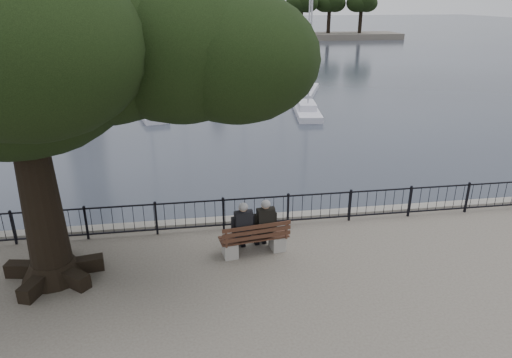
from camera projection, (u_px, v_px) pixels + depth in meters
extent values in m
cube|color=slate|center=(254.00, 233.00, 14.79)|extent=(200.00, 0.40, 1.20)
plane|color=#222730|center=(192.00, 32.00, 106.78)|extent=(260.00, 260.00, 0.00)
cube|color=black|center=(256.00, 198.00, 13.78)|extent=(22.00, 0.04, 0.04)
cube|color=black|center=(256.00, 223.00, 14.09)|extent=(22.00, 0.04, 0.04)
cube|color=gray|center=(230.00, 249.00, 12.48)|extent=(0.43, 0.52, 0.44)
cube|color=gray|center=(277.00, 242.00, 12.84)|extent=(0.43, 0.52, 0.44)
cube|color=#372017|center=(254.00, 237.00, 12.56)|extent=(1.96, 0.79, 0.04)
cube|color=#372017|center=(257.00, 232.00, 12.19)|extent=(1.89, 0.31, 0.42)
cube|color=black|center=(243.00, 235.00, 12.44)|extent=(0.42, 0.37, 0.25)
cube|color=black|center=(244.00, 223.00, 12.19)|extent=(0.50, 0.32, 0.63)
sphere|color=tan|center=(243.00, 208.00, 12.06)|extent=(0.24, 0.24, 0.24)
ellipsoid|color=gray|center=(243.00, 207.00, 12.02)|extent=(0.25, 0.25, 0.22)
cube|color=black|center=(240.00, 241.00, 12.85)|extent=(0.40, 0.51, 0.48)
cube|color=black|center=(264.00, 231.00, 12.61)|extent=(0.42, 0.37, 0.25)
cube|color=black|center=(266.00, 220.00, 12.35)|extent=(0.50, 0.32, 0.63)
sphere|color=tan|center=(266.00, 205.00, 12.23)|extent=(0.24, 0.24, 0.24)
ellipsoid|color=gray|center=(266.00, 204.00, 12.19)|extent=(0.25, 0.25, 0.22)
cube|color=black|center=(261.00, 238.00, 13.01)|extent=(0.40, 0.51, 0.48)
cone|color=black|center=(54.00, 268.00, 11.57)|extent=(1.58, 1.58, 0.46)
cone|color=black|center=(36.00, 174.00, 10.62)|extent=(1.02, 1.02, 5.57)
ellipsoid|color=black|center=(14.00, 60.00, 9.66)|extent=(5.38, 5.38, 4.20)
ellipsoid|color=black|center=(100.00, 39.00, 10.11)|extent=(4.83, 4.83, 3.76)
ellipsoid|color=black|center=(181.00, 48.00, 10.17)|extent=(4.27, 4.27, 3.33)
ellipsoid|color=black|center=(237.00, 58.00, 10.06)|extent=(3.71, 3.71, 2.90)
ellipsoid|color=black|center=(29.00, 49.00, 8.19)|extent=(4.27, 4.27, 3.33)
ellipsoid|color=black|center=(137.00, 20.00, 10.92)|extent=(4.08, 4.08, 3.19)
cube|color=slate|center=(73.00, 49.00, 66.41)|extent=(10.33, 10.33, 1.40)
cube|color=slate|center=(216.00, 56.00, 58.18)|extent=(6.42, 6.42, 1.40)
cube|color=gray|center=(215.00, 35.00, 57.20)|extent=(2.35, 2.78, 4.28)
cube|color=slate|center=(214.00, 15.00, 56.35)|extent=(2.78, 3.20, 0.30)
cube|color=gray|center=(214.00, 8.00, 56.31)|extent=(1.39, 2.35, 1.50)
cube|color=gray|center=(214.00, 1.00, 55.05)|extent=(1.60, 1.07, 1.71)
cube|color=silver|center=(150.00, 114.00, 31.65)|extent=(2.84, 5.79, 0.62)
cube|color=silver|center=(150.00, 107.00, 31.46)|extent=(1.65, 2.48, 0.47)
cylinder|color=silver|center=(142.00, 28.00, 29.26)|extent=(0.12, 0.12, 10.75)
cube|color=silver|center=(306.00, 112.00, 31.98)|extent=(2.29, 5.75, 0.62)
cube|color=silver|center=(307.00, 105.00, 31.80)|extent=(1.44, 2.41, 0.47)
cylinder|color=silver|center=(311.00, 28.00, 29.60)|extent=(0.12, 0.12, 10.70)
cube|color=silver|center=(305.00, 92.00, 38.69)|extent=(3.69, 6.05, 0.65)
cube|color=silver|center=(305.00, 87.00, 38.50)|extent=(2.00, 2.66, 0.49)
cylinder|color=silver|center=(309.00, 24.00, 36.32)|extent=(0.13, 0.13, 10.53)
cube|color=silver|center=(77.00, 93.00, 38.37)|extent=(2.82, 5.63, 0.60)
cube|color=silver|center=(76.00, 87.00, 38.19)|extent=(1.63, 2.42, 0.45)
cylinder|color=silver|center=(64.00, 12.00, 35.71)|extent=(0.12, 0.12, 12.28)
cube|color=silver|center=(243.00, 88.00, 40.66)|extent=(1.90, 5.28, 0.58)
cube|color=silver|center=(243.00, 82.00, 40.48)|extent=(1.24, 2.20, 0.43)
cylinder|color=silver|center=(243.00, 20.00, 38.28)|extent=(0.12, 0.12, 10.84)
cube|color=silver|center=(282.00, 75.00, 47.13)|extent=(2.55, 5.30, 0.57)
cube|color=silver|center=(282.00, 70.00, 46.94)|extent=(1.49, 2.27, 0.43)
cylinder|color=silver|center=(284.00, 29.00, 45.16)|extent=(0.11, 0.11, 8.61)
cube|color=silver|center=(181.00, 75.00, 47.10)|extent=(1.74, 5.86, 0.65)
cube|color=silver|center=(181.00, 71.00, 46.91)|extent=(1.24, 2.40, 0.49)
cylinder|color=silver|center=(177.00, 3.00, 44.21)|extent=(0.13, 0.13, 13.33)
cube|color=#534C42|center=(323.00, 36.00, 88.96)|extent=(30.00, 8.00, 1.20)
cylinder|color=black|center=(301.00, 24.00, 85.50)|extent=(0.70, 0.70, 4.00)
ellipsoid|color=black|center=(302.00, 1.00, 84.02)|extent=(5.20, 5.20, 4.16)
cylinder|color=black|center=(329.00, 23.00, 88.17)|extent=(0.70, 0.70, 4.00)
ellipsoid|color=black|center=(330.00, 1.00, 86.69)|extent=(5.20, 5.20, 4.16)
cylinder|color=black|center=(360.00, 23.00, 88.09)|extent=(0.70, 0.70, 4.00)
ellipsoid|color=black|center=(362.00, 1.00, 86.61)|extent=(5.20, 5.20, 4.16)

